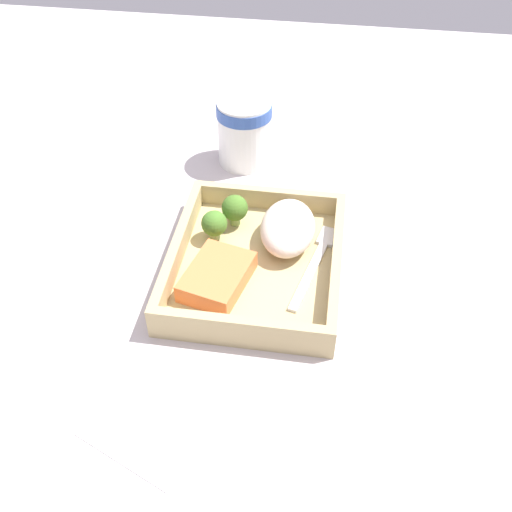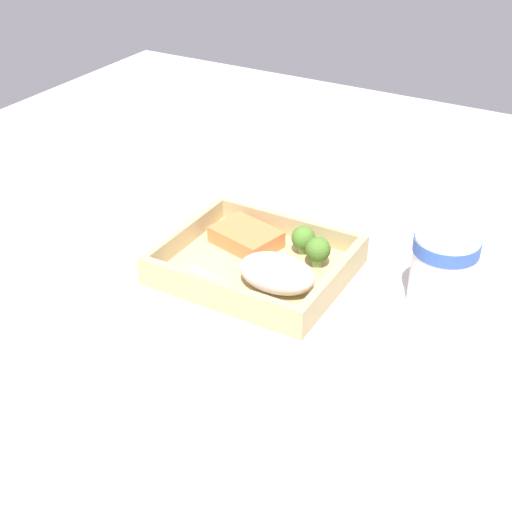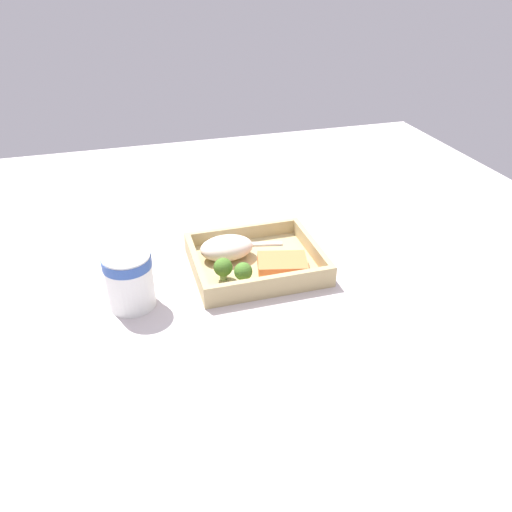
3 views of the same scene
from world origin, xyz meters
The scene contains 10 objects.
ground_plane centered at (0.00, 0.00, -1.00)cm, with size 160.00×160.00×2.00cm, color #BFB5B7.
takeout_tray centered at (0.00, 0.00, 0.60)cm, with size 24.91×21.14×1.20cm, color tan.
tray_rim centered at (0.00, 0.00, 2.72)cm, with size 24.91×21.14×3.05cm.
salmon_fillet centered at (-4.03, 4.15, 2.44)cm, with size 9.34×6.73×2.48cm, color #F37740.
mashed_potatoes centered at (5.08, -3.40, 3.48)cm, with size 10.66×7.06×4.56cm, color #F1DAC7.
broccoli_floret_1 centered at (7.52, 3.99, 3.81)cm, with size 3.54×3.54×4.51cm.
broccoli_floret_2 centered at (4.23, 6.12, 3.62)cm, with size 3.42×3.42×4.23cm.
fork centered at (1.49, -7.43, 1.42)cm, with size 15.75×5.31×0.44cm.
paper_cup centered at (24.42, 5.43, 5.74)cm, with size 8.38×8.38×10.27cm.
receipt_slip centered at (-23.57, 7.30, 0.12)cm, with size 9.31×11.80×0.24cm, color white.
Camera 1 is at (-53.67, -8.05, 53.95)cm, focal length 42.00 mm.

